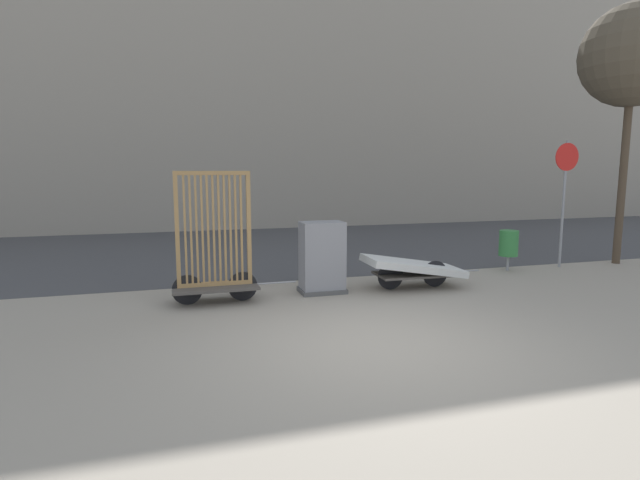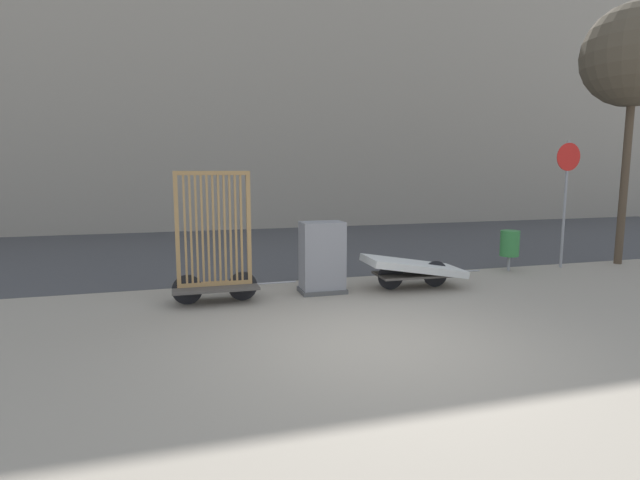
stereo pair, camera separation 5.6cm
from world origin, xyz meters
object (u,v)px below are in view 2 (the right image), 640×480
at_px(trash_bin, 510,244).
at_px(street_tree, 635,56).
at_px(utility_cabinet, 322,260).
at_px(bike_cart_with_mattress, 414,268).
at_px(sign_post, 566,185).
at_px(bike_cart_with_bedframe, 215,257).

height_order(trash_bin, street_tree, street_tree).
distance_m(trash_bin, street_tree, 5.24).
bearing_deg(utility_cabinet, bike_cart_with_mattress, -5.28).
xyz_separation_m(utility_cabinet, street_tree, (7.71, 0.75, 4.23)).
distance_m(bike_cart_with_mattress, trash_bin, 2.98).
bearing_deg(trash_bin, utility_cabinet, -170.77).
bearing_deg(utility_cabinet, sign_post, 7.00).
height_order(utility_cabinet, street_tree, street_tree).
height_order(sign_post, street_tree, street_tree).
distance_m(bike_cart_with_bedframe, trash_bin, 6.62).
bearing_deg(trash_bin, bike_cart_with_bedframe, -172.07).
bearing_deg(street_tree, utility_cabinet, -174.45).
xyz_separation_m(trash_bin, street_tree, (3.10, 0.00, 4.23)).
distance_m(utility_cabinet, trash_bin, 4.67).
bearing_deg(bike_cart_with_mattress, street_tree, 10.61).
relative_size(bike_cart_with_mattress, trash_bin, 2.60).
xyz_separation_m(bike_cart_with_mattress, utility_cabinet, (-1.78, 0.16, 0.22)).
height_order(bike_cart_with_mattress, street_tree, street_tree).
bearing_deg(sign_post, trash_bin, 179.65).
bearing_deg(trash_bin, street_tree, 0.00).
distance_m(bike_cart_with_bedframe, sign_post, 8.11).
bearing_deg(bike_cart_with_mattress, bike_cart_with_bedframe, -178.15).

